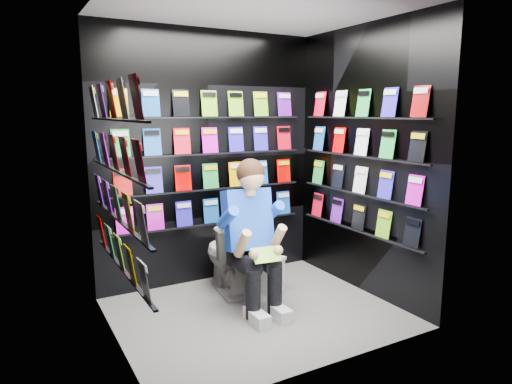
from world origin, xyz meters
TOP-DOWN VIEW (x-y plane):
  - floor at (0.00, 0.00)m, footprint 2.40×2.40m
  - ceiling at (0.00, 0.00)m, footprint 2.40×2.40m
  - wall_back at (0.00, 1.00)m, footprint 2.40×0.04m
  - wall_front at (0.00, -1.00)m, footprint 2.40×0.04m
  - wall_left at (-1.20, 0.00)m, footprint 0.04×2.00m
  - wall_right at (1.20, 0.00)m, footprint 0.04×2.00m
  - comics_back at (0.00, 0.97)m, footprint 2.10×0.06m
  - comics_left at (-1.17, 0.00)m, footprint 0.06×1.70m
  - comics_right at (1.17, 0.00)m, footprint 0.06×1.70m
  - toilet at (0.01, 0.58)m, footprint 0.51×0.80m
  - longbox at (0.33, 0.48)m, footprint 0.38×0.48m
  - longbox_lid at (0.33, 0.48)m, footprint 0.41×0.51m
  - reader at (0.01, 0.20)m, footprint 0.67×0.89m
  - held_comic at (0.01, -0.15)m, footprint 0.26×0.17m

SIDE VIEW (x-z plane):
  - floor at x=0.00m, z-range 0.00..0.00m
  - longbox at x=0.33m, z-range 0.00..0.32m
  - longbox_lid at x=0.33m, z-range 0.32..0.35m
  - toilet at x=0.01m, z-range 0.00..0.73m
  - held_comic at x=0.01m, z-range 0.53..0.63m
  - reader at x=0.01m, z-range 0.04..1.56m
  - wall_back at x=0.00m, z-range 0.00..2.60m
  - wall_front at x=0.00m, z-range 0.00..2.60m
  - wall_left at x=-1.20m, z-range 0.00..2.60m
  - wall_right at x=1.20m, z-range 0.00..2.60m
  - comics_back at x=0.00m, z-range 0.62..1.99m
  - comics_left at x=-1.17m, z-range 0.62..1.99m
  - comics_right at x=1.17m, z-range 0.62..1.99m
  - ceiling at x=0.00m, z-range 2.60..2.60m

